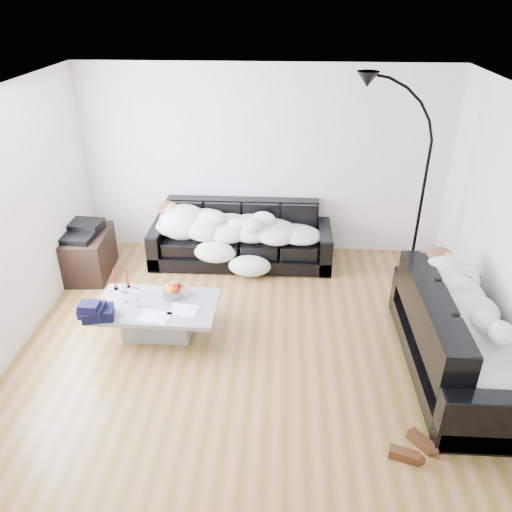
# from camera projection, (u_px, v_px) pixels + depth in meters

# --- Properties ---
(ground) EXTENTS (5.00, 5.00, 0.00)m
(ground) POSITION_uv_depth(u_px,v_px,m) (254.00, 341.00, 5.46)
(ground) COLOR brown
(ground) RESTS_ON ground
(wall_back) EXTENTS (5.00, 0.02, 2.60)m
(wall_back) POSITION_uv_depth(u_px,v_px,m) (264.00, 162.00, 6.82)
(wall_back) COLOR silver
(wall_back) RESTS_ON ground
(wall_left) EXTENTS (0.02, 4.50, 2.60)m
(wall_left) POSITION_uv_depth(u_px,v_px,m) (4.00, 228.00, 4.97)
(wall_left) COLOR silver
(wall_left) RESTS_ON ground
(ceiling) EXTENTS (5.00, 5.00, 0.00)m
(ceiling) POSITION_uv_depth(u_px,v_px,m) (254.00, 97.00, 4.22)
(ceiling) COLOR white
(ceiling) RESTS_ON ground
(sofa_back) EXTENTS (2.47, 0.86, 0.81)m
(sofa_back) POSITION_uv_depth(u_px,v_px,m) (241.00, 235.00, 6.86)
(sofa_back) COLOR black
(sofa_back) RESTS_ON ground
(sofa_right) EXTENTS (0.93, 2.17, 0.88)m
(sofa_right) POSITION_uv_depth(u_px,v_px,m) (461.00, 334.00, 4.86)
(sofa_right) COLOR black
(sofa_right) RESTS_ON ground
(sleeper_back) EXTENTS (2.09, 0.72, 0.42)m
(sleeper_back) POSITION_uv_depth(u_px,v_px,m) (240.00, 222.00, 6.71)
(sleeper_back) COLOR silver
(sleeper_back) RESTS_ON sofa_back
(sleeper_right) EXTENTS (0.78, 1.86, 0.45)m
(sleeper_right) POSITION_uv_depth(u_px,v_px,m) (466.00, 317.00, 4.76)
(sleeper_right) COLOR silver
(sleeper_right) RESTS_ON sofa_right
(teal_cushion) EXTENTS (0.42, 0.38, 0.20)m
(teal_cushion) POSITION_uv_depth(u_px,v_px,m) (442.00, 274.00, 5.32)
(teal_cushion) COLOR #09453A
(teal_cushion) RESTS_ON sofa_right
(coffee_table) EXTENTS (1.33, 0.79, 0.38)m
(coffee_table) POSITION_uv_depth(u_px,v_px,m) (158.00, 319.00, 5.51)
(coffee_table) COLOR #939699
(coffee_table) RESTS_ON ground
(fruit_bowl) EXTENTS (0.30, 0.30, 0.16)m
(fruit_bowl) POSITION_uv_depth(u_px,v_px,m) (174.00, 290.00, 5.53)
(fruit_bowl) COLOR white
(fruit_bowl) RESTS_ON coffee_table
(wine_glass_a) EXTENTS (0.08, 0.08, 0.16)m
(wine_glass_a) POSITION_uv_depth(u_px,v_px,m) (137.00, 290.00, 5.53)
(wine_glass_a) COLOR white
(wine_glass_a) RESTS_ON coffee_table
(wine_glass_b) EXTENTS (0.09, 0.09, 0.19)m
(wine_glass_b) POSITION_uv_depth(u_px,v_px,m) (125.00, 294.00, 5.42)
(wine_glass_b) COLOR white
(wine_glass_b) RESTS_ON coffee_table
(wine_glass_c) EXTENTS (0.08, 0.08, 0.17)m
(wine_glass_c) POSITION_uv_depth(u_px,v_px,m) (138.00, 300.00, 5.33)
(wine_glass_c) COLOR white
(wine_glass_c) RESTS_ON coffee_table
(candle_left) EXTENTS (0.06, 0.06, 0.26)m
(candle_left) POSITION_uv_depth(u_px,v_px,m) (114.00, 279.00, 5.62)
(candle_left) COLOR maroon
(candle_left) RESTS_ON coffee_table
(candle_right) EXTENTS (0.05, 0.05, 0.23)m
(candle_right) POSITION_uv_depth(u_px,v_px,m) (127.00, 279.00, 5.67)
(candle_right) COLOR maroon
(candle_right) RESTS_ON coffee_table
(newspaper_a) EXTENTS (0.35, 0.29, 0.01)m
(newspaper_a) POSITION_uv_depth(u_px,v_px,m) (183.00, 310.00, 5.30)
(newspaper_a) COLOR silver
(newspaper_a) RESTS_ON coffee_table
(newspaper_b) EXTENTS (0.35, 0.27, 0.01)m
(newspaper_b) POSITION_uv_depth(u_px,v_px,m) (155.00, 316.00, 5.21)
(newspaper_b) COLOR silver
(newspaper_b) RESTS_ON coffee_table
(navy_jacket) EXTENTS (0.41, 0.38, 0.17)m
(navy_jacket) POSITION_uv_depth(u_px,v_px,m) (94.00, 305.00, 5.10)
(navy_jacket) COLOR black
(navy_jacket) RESTS_ON coffee_table
(shoes) EXTENTS (0.51, 0.47, 0.09)m
(shoes) POSITION_uv_depth(u_px,v_px,m) (412.00, 448.00, 4.14)
(shoes) COLOR #472311
(shoes) RESTS_ON ground
(av_cabinet) EXTENTS (0.64, 0.89, 0.59)m
(av_cabinet) POSITION_uv_depth(u_px,v_px,m) (87.00, 254.00, 6.62)
(av_cabinet) COLOR black
(av_cabinet) RESTS_ON ground
(stereo) EXTENTS (0.46, 0.37, 0.13)m
(stereo) POSITION_uv_depth(u_px,v_px,m) (82.00, 229.00, 6.45)
(stereo) COLOR black
(stereo) RESTS_ON av_cabinet
(floor_lamp) EXTENTS (0.85, 0.37, 2.31)m
(floor_lamp) POSITION_uv_depth(u_px,v_px,m) (422.00, 200.00, 6.01)
(floor_lamp) COLOR black
(floor_lamp) RESTS_ON ground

